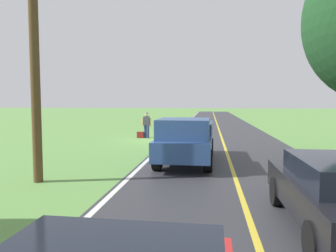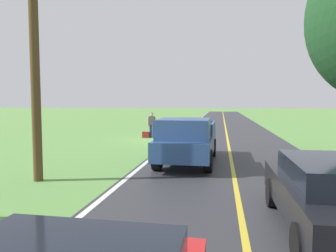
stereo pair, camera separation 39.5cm
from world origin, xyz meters
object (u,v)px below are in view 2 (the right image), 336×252
Objects in this scene: hitchhiker_walking at (152,123)px; utility_pole_roadside at (34,36)px; sedan_mid_oncoming at (333,194)px; pickup_truck_passing at (187,139)px; suitcase_carried at (146,135)px.

utility_pole_roadside is (0.98, 12.11, 3.45)m from hitchhiker_walking.
sedan_mid_oncoming is (-6.64, 14.91, -0.23)m from hitchhiker_walking.
hitchhiker_walking is 0.32× the size of pickup_truck_passing.
suitcase_carried is 12.76m from utility_pole_roadside.
hitchhiker_walking is 3.80× the size of suitcase_carried.
hitchhiker_walking is 12.63m from utility_pole_roadside.
pickup_truck_passing is 7.14m from sedan_mid_oncoming.
utility_pole_roadside reaches higher than suitcase_carried.
suitcase_carried is at bearing -64.54° from sedan_mid_oncoming.
hitchhiker_walking reaches higher than suitcase_carried.
utility_pole_roadside is (4.27, 3.51, 3.46)m from pickup_truck_passing.
sedan_mid_oncoming is at bearing 117.98° from pickup_truck_passing.
suitcase_carried is at bearing -66.48° from pickup_truck_passing.
utility_pole_roadside is at bearing 39.41° from pickup_truck_passing.
pickup_truck_passing is 0.61× the size of utility_pole_roadside.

